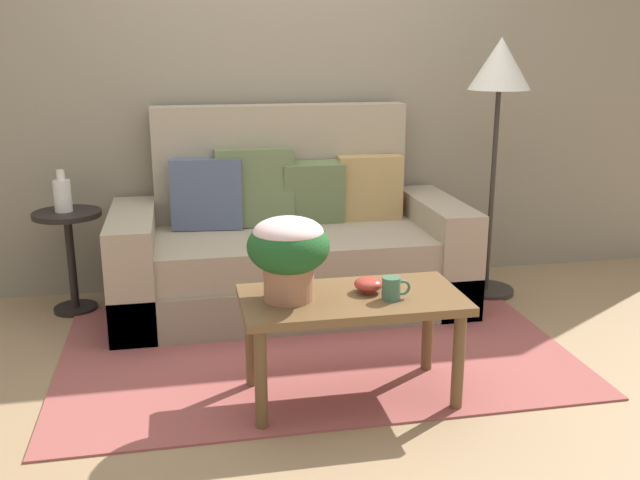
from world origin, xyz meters
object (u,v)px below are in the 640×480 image
object	(u,v)px
floor_lamp	(499,87)
table_vase	(62,195)
potted_plant	(288,248)
snack_bowl	(369,284)
side_table	(70,243)
coffee_table	(352,311)
coffee_mug	(392,288)
couch	(288,247)

from	to	relation	value
floor_lamp	table_vase	size ratio (longest dim) A/B	6.49
table_vase	potted_plant	bearing A→B (deg)	-51.27
potted_plant	snack_bowl	bearing A→B (deg)	2.78
side_table	table_vase	size ratio (longest dim) A/B	2.50
coffee_table	potted_plant	world-z (taller)	potted_plant
floor_lamp	coffee_mug	bearing A→B (deg)	-128.82
side_table	coffee_mug	xyz separation A→B (m)	(1.48, -1.42, 0.12)
side_table	table_vase	distance (m)	0.28
coffee_table	floor_lamp	size ratio (longest dim) A/B	0.61
couch	snack_bowl	size ratio (longest dim) A/B	15.71
coffee_table	potted_plant	distance (m)	0.40
floor_lamp	potted_plant	distance (m)	1.92
table_vase	floor_lamp	bearing A→B (deg)	-4.21
couch	side_table	distance (m)	1.25
couch	snack_bowl	bearing A→B (deg)	-82.12
potted_plant	coffee_mug	xyz separation A→B (m)	(0.42, -0.09, -0.17)
coffee_mug	couch	bearing A→B (deg)	100.35
side_table	coffee_mug	world-z (taller)	side_table
snack_bowl	table_vase	world-z (taller)	table_vase
table_vase	side_table	bearing A→B (deg)	-14.29
couch	potted_plant	size ratio (longest dim) A/B	5.72
side_table	floor_lamp	xyz separation A→B (m)	(2.48, -0.18, 0.86)
snack_bowl	coffee_table	bearing A→B (deg)	-160.72
side_table	potted_plant	size ratio (longest dim) A/B	1.69
side_table	snack_bowl	bearing A→B (deg)	-43.07
couch	table_vase	world-z (taller)	couch
side_table	snack_bowl	size ratio (longest dim) A/B	4.63
coffee_table	floor_lamp	distance (m)	1.85
coffee_mug	snack_bowl	world-z (taller)	coffee_mug
snack_bowl	table_vase	xyz separation A→B (m)	(-1.42, 1.32, 0.18)
coffee_table	couch	bearing A→B (deg)	93.95
coffee_mug	table_vase	bearing A→B (deg)	136.36
coffee_mug	coffee_table	bearing A→B (deg)	153.43
side_table	snack_bowl	world-z (taller)	side_table
snack_bowl	side_table	bearing A→B (deg)	136.93
coffee_table	side_table	xyz separation A→B (m)	(-1.33, 1.35, 0.00)
coffee_table	coffee_mug	bearing A→B (deg)	-26.57
potted_plant	coffee_mug	bearing A→B (deg)	-11.77
coffee_table	coffee_mug	distance (m)	0.21
floor_lamp	coffee_mug	world-z (taller)	floor_lamp
coffee_table	table_vase	distance (m)	1.93
couch	side_table	size ratio (longest dim) A/B	3.39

